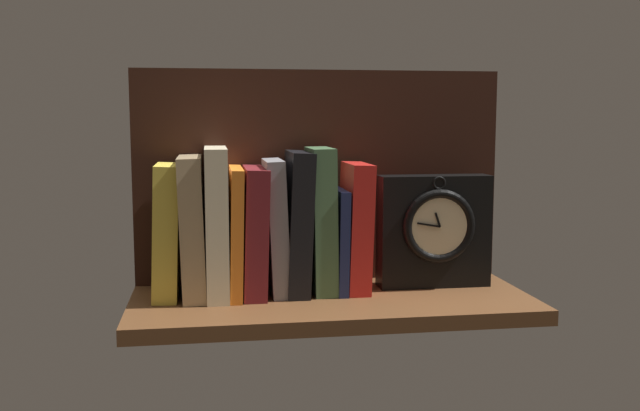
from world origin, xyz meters
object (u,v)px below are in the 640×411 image
at_px(book_maroon_dawkins, 254,231).
at_px(framed_clock, 434,230).
at_px(book_orange_pandolfini, 235,231).
at_px(book_navy_bierce, 338,240).
at_px(book_tan_shortstories, 192,227).
at_px(book_yellow_seinlanguage, 167,231).
at_px(book_green_romantic, 321,220).
at_px(book_red_requiem, 356,227).
at_px(book_gray_chess, 276,227).
at_px(book_black_skeptic, 297,222).
at_px(book_cream_twain, 217,222).

distance_m(book_maroon_dawkins, framed_clock, 0.32).
xyz_separation_m(book_orange_pandolfini, book_navy_bierce, (0.18, 0.00, -0.02)).
height_order(book_tan_shortstories, book_navy_bierce, book_tan_shortstories).
relative_size(book_yellow_seinlanguage, book_green_romantic, 0.90).
xyz_separation_m(book_yellow_seinlanguage, book_red_requiem, (0.33, 0.00, -0.00)).
relative_size(book_navy_bierce, book_red_requiem, 0.80).
bearing_deg(book_tan_shortstories, book_yellow_seinlanguage, 180.00).
xyz_separation_m(book_tan_shortstories, framed_clock, (0.43, 0.00, -0.02)).
relative_size(book_orange_pandolfini, book_gray_chess, 0.94).
bearing_deg(book_maroon_dawkins, book_gray_chess, 0.00).
distance_m(book_yellow_seinlanguage, book_maroon_dawkins, 0.15).
height_order(book_tan_shortstories, book_red_requiem, book_tan_shortstories).
xyz_separation_m(book_gray_chess, book_black_skeptic, (0.04, 0.00, 0.01)).
bearing_deg(book_maroon_dawkins, book_red_requiem, 0.00).
height_order(book_maroon_dawkins, book_red_requiem, book_red_requiem).
relative_size(book_gray_chess, book_black_skeptic, 0.94).
relative_size(book_black_skeptic, framed_clock, 1.22).
height_order(book_gray_chess, book_green_romantic, book_green_romantic).
height_order(book_yellow_seinlanguage, book_black_skeptic, book_black_skeptic).
distance_m(book_yellow_seinlanguage, book_gray_chess, 0.19).
bearing_deg(book_yellow_seinlanguage, book_tan_shortstories, 0.00).
bearing_deg(book_green_romantic, book_orange_pandolfini, 180.00).
height_order(book_tan_shortstories, framed_clock, book_tan_shortstories).
bearing_deg(book_yellow_seinlanguage, book_red_requiem, 0.00).
relative_size(book_yellow_seinlanguage, framed_clock, 1.12).
height_order(book_yellow_seinlanguage, book_maroon_dawkins, book_yellow_seinlanguage).
distance_m(book_maroon_dawkins, book_green_romantic, 0.12).
xyz_separation_m(book_yellow_seinlanguage, book_orange_pandolfini, (0.12, 0.00, -0.00)).
height_order(book_cream_twain, book_maroon_dawkins, book_cream_twain).
height_order(book_tan_shortstories, book_cream_twain, book_cream_twain).
relative_size(book_tan_shortstories, book_maroon_dawkins, 1.09).
relative_size(book_cream_twain, book_navy_bierce, 1.41).
bearing_deg(book_green_romantic, book_black_skeptic, 180.00).
height_order(book_cream_twain, framed_clock, book_cream_twain).
relative_size(book_maroon_dawkins, book_black_skeptic, 0.89).
distance_m(book_green_romantic, book_navy_bierce, 0.05).
height_order(book_maroon_dawkins, book_navy_bierce, book_maroon_dawkins).
bearing_deg(book_yellow_seinlanguage, book_black_skeptic, 0.00).
xyz_separation_m(book_yellow_seinlanguage, book_navy_bierce, (0.30, 0.00, -0.02)).
height_order(book_orange_pandolfini, book_gray_chess, book_gray_chess).
distance_m(book_black_skeptic, framed_clock, 0.25).
height_order(book_green_romantic, book_navy_bierce, book_green_romantic).
xyz_separation_m(book_green_romantic, framed_clock, (0.21, 0.00, -0.02)).
bearing_deg(book_yellow_seinlanguage, book_gray_chess, 0.00).
height_order(book_black_skeptic, framed_clock, book_black_skeptic).
bearing_deg(book_cream_twain, book_tan_shortstories, 180.00).
bearing_deg(book_gray_chess, framed_clock, 0.34).
relative_size(book_cream_twain, framed_clock, 1.26).
relative_size(book_green_romantic, book_navy_bierce, 1.40).
bearing_deg(book_red_requiem, book_green_romantic, 180.00).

